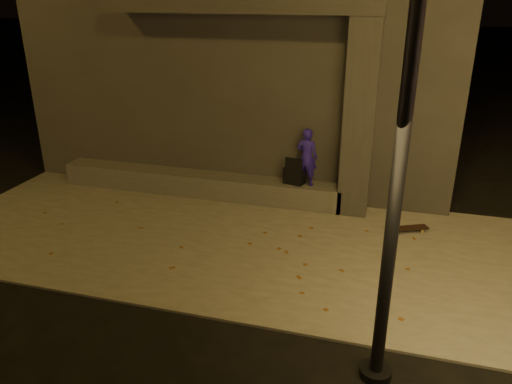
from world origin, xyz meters
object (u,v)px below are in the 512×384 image
(backpack, at_px, (294,174))
(skateboard, at_px, (408,228))
(column, at_px, (359,120))
(skateboarder, at_px, (307,157))

(backpack, height_order, skateboard, backpack)
(column, height_order, skateboard, column)
(backpack, bearing_deg, skateboarder, 13.75)
(column, distance_m, skateboarder, 1.22)
(skateboarder, xyz_separation_m, backpack, (-0.23, 0.00, -0.38))
(skateboard, bearing_deg, column, 122.39)
(column, distance_m, backpack, 1.65)
(skateboarder, bearing_deg, skateboard, 170.62)
(column, relative_size, skateboarder, 3.18)
(backpack, bearing_deg, skateboard, -2.71)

